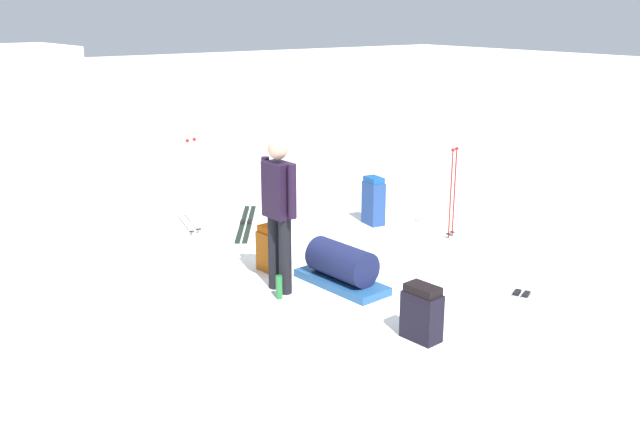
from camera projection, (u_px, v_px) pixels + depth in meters
The scene contains 11 objects.
ground_plane at pixel (320, 266), 8.56m from camera, with size 80.00×80.00×0.00m, color white.
skier_standing at pixel (279, 207), 7.58m from camera, with size 0.24×0.57×1.70m.
ski_pair_near at pixel (521, 295), 7.67m from camera, with size 1.71×0.92×0.05m.
ski_pair_far at pixel (246, 223), 10.25m from camera, with size 1.16×1.59×0.05m.
backpack_large_dark at pixel (373, 201), 10.15m from camera, with size 0.25×0.35×0.70m.
backpack_bright at pixel (422, 313), 6.61m from camera, with size 0.25×0.38×0.54m.
backpack_small_spare at pixel (273, 249), 8.36m from camera, with size 0.29×0.36×0.56m.
ski_poles_planted_near at pixel (193, 182), 9.57m from camera, with size 0.19×0.11×1.35m.
ski_poles_planted_far at pixel (453, 188), 9.46m from camera, with size 0.17×0.10×1.25m.
gear_sled at pixel (342, 267), 7.90m from camera, with size 0.56×1.19×0.49m.
thermos_bottle at pixel (279, 287), 7.58m from camera, with size 0.07×0.07×0.26m, color #227132.
Camera 1 is at (-4.68, -6.54, 3.01)m, focal length 39.62 mm.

